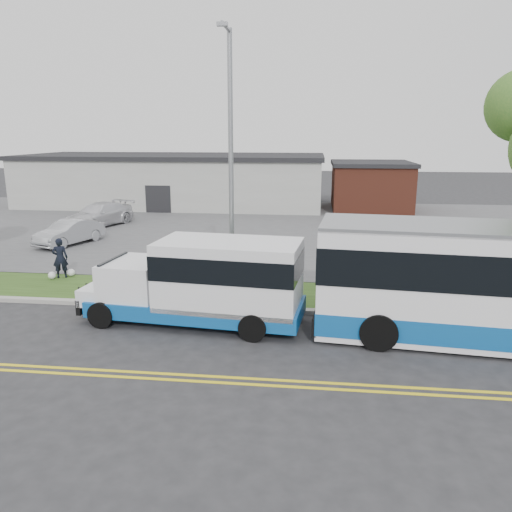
# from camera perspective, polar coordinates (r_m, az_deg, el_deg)

# --- Properties ---
(ground) EXTENTS (140.00, 140.00, 0.00)m
(ground) POSITION_cam_1_polar(r_m,az_deg,el_deg) (17.60, -13.97, -6.84)
(ground) COLOR #28282B
(ground) RESTS_ON ground
(lane_line_north) EXTENTS (70.00, 0.12, 0.01)m
(lane_line_north) POSITION_cam_1_polar(r_m,az_deg,el_deg) (14.36, -19.44, -12.08)
(lane_line_north) COLOR yellow
(lane_line_north) RESTS_ON ground
(lane_line_south) EXTENTS (70.00, 0.12, 0.01)m
(lane_line_south) POSITION_cam_1_polar(r_m,az_deg,el_deg) (14.12, -19.98, -12.58)
(lane_line_south) COLOR yellow
(lane_line_south) RESTS_ON ground
(curb) EXTENTS (80.00, 0.30, 0.15)m
(curb) POSITION_cam_1_polar(r_m,az_deg,el_deg) (18.54, -12.80, -5.45)
(curb) COLOR #9E9B93
(curb) RESTS_ON ground
(verge) EXTENTS (80.00, 3.30, 0.10)m
(verge) POSITION_cam_1_polar(r_m,az_deg,el_deg) (20.16, -11.11, -3.86)
(verge) COLOR #2A4316
(verge) RESTS_ON ground
(parking_lot) EXTENTS (80.00, 25.00, 0.10)m
(parking_lot) POSITION_cam_1_polar(r_m,az_deg,el_deg) (33.47, -3.81, 3.40)
(parking_lot) COLOR #4C4C4F
(parking_lot) RESTS_ON ground
(commercial_building) EXTENTS (25.40, 10.40, 4.35)m
(commercial_building) POSITION_cam_1_polar(r_m,az_deg,el_deg) (44.21, -9.21, 8.59)
(commercial_building) COLOR #9E9E99
(commercial_building) RESTS_ON ground
(brick_wing) EXTENTS (6.30, 7.30, 3.90)m
(brick_wing) POSITION_cam_1_polar(r_m,az_deg,el_deg) (41.80, 12.94, 7.82)
(brick_wing) COLOR brown
(brick_wing) RESTS_ON ground
(streetlight_near) EXTENTS (0.35, 1.53, 9.50)m
(streetlight_near) POSITION_cam_1_polar(r_m,az_deg,el_deg) (18.36, -2.92, 11.14)
(streetlight_near) COLOR gray
(streetlight_near) RESTS_ON verge
(shuttle_bus) EXTENTS (7.50, 3.09, 2.80)m
(shuttle_bus) POSITION_cam_1_polar(r_m,az_deg,el_deg) (16.19, -5.53, -2.71)
(shuttle_bus) COLOR #0E5099
(shuttle_bus) RESTS_ON ground
(pedestrian) EXTENTS (0.74, 0.62, 1.72)m
(pedestrian) POSITION_cam_1_polar(r_m,az_deg,el_deg) (22.68, -21.48, -0.22)
(pedestrian) COLOR black
(pedestrian) RESTS_ON verge
(parked_car_a) EXTENTS (2.74, 4.38, 1.36)m
(parked_car_a) POSITION_cam_1_polar(r_m,az_deg,el_deg) (29.49, -20.53, 2.58)
(parked_car_a) COLOR #A7A9AF
(parked_car_a) RESTS_ON parking_lot
(parked_car_b) EXTENTS (3.76, 5.64, 1.52)m
(parked_car_b) POSITION_cam_1_polar(r_m,az_deg,el_deg) (34.75, -17.50, 4.53)
(parked_car_b) COLOR silver
(parked_car_b) RESTS_ON parking_lot
(grocery_bag_left) EXTENTS (0.32, 0.32, 0.32)m
(grocery_bag_left) POSITION_cam_1_polar(r_m,az_deg,el_deg) (22.78, -22.28, -2.05)
(grocery_bag_left) COLOR white
(grocery_bag_left) RESTS_ON verge
(grocery_bag_right) EXTENTS (0.32, 0.32, 0.32)m
(grocery_bag_right) POSITION_cam_1_polar(r_m,az_deg,el_deg) (22.93, -20.38, -1.78)
(grocery_bag_right) COLOR white
(grocery_bag_right) RESTS_ON verge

